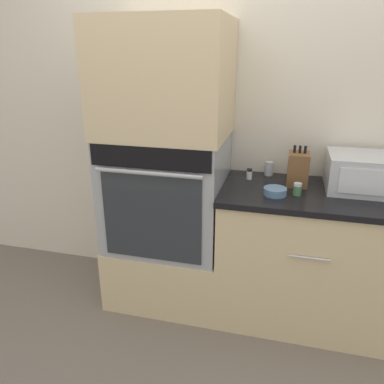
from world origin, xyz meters
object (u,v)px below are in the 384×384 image
Objects in this scene: condiment_jar_near at (297,189)px; knife_block at (298,169)px; bowl at (275,191)px; condiment_jar_far at (269,169)px; wall_oven at (167,191)px; microwave at (362,173)px; condiment_jar_mid at (249,174)px.

knife_block is at bearing 90.54° from condiment_jar_near.
bowl is 0.36m from condiment_jar_far.
wall_oven is 10.33× the size of condiment_jar_near.
wall_oven reaches higher than microwave.
knife_block is at bearing -6.63° from condiment_jar_mid.
knife_block is 0.24m from condiment_jar_far.
bowl is 1.84× the size of condiment_jar_near.
condiment_jar_near is (-0.36, -0.18, -0.07)m from microwave.
condiment_jar_mid is (-0.30, 0.22, -0.00)m from condiment_jar_near.
knife_block is 0.26m from bowl.
condiment_jar_mid is at bearing 125.26° from bowl.
microwave reaches higher than condiment_jar_mid.
condiment_jar_mid is (-0.29, 0.03, -0.07)m from knife_block.
microwave is 0.56m from condiment_jar_far.
condiment_jar_near is 0.38m from condiment_jar_far.
microwave is at bearing -15.41° from condiment_jar_far.
condiment_jar_far is (-0.06, 0.36, 0.02)m from bowl.
knife_block is 0.19m from condiment_jar_near.
microwave is 0.53m from bowl.
condiment_jar_mid is at bearing 143.86° from condiment_jar_near.
condiment_jar_mid is at bearing 173.37° from knife_block.
knife_block is (-0.36, 0.00, -0.01)m from microwave.
bowl is at bearing -80.89° from condiment_jar_far.
bowl is at bearing -9.01° from wall_oven.
condiment_jar_mid reaches higher than bowl.
wall_oven is at bearing 170.99° from bowl.
wall_oven is 10.78× the size of condiment_jar_mid.
condiment_jar_mid is at bearing 15.08° from wall_oven.
wall_oven is at bearing -164.92° from condiment_jar_mid.
microwave reaches higher than condiment_jar_far.
microwave is at bearing 23.77° from bowl.
microwave is 0.66m from condiment_jar_mid.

